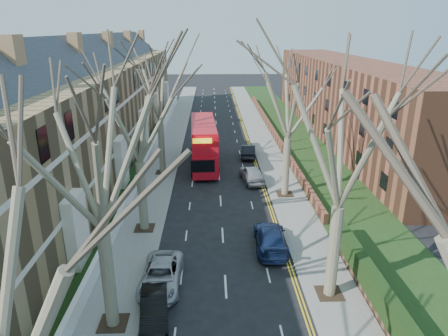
{
  "coord_description": "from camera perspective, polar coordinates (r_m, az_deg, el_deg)",
  "views": [
    {
      "loc": [
        -0.71,
        -10.3,
        14.0
      ],
      "look_at": [
        0.32,
        21.86,
        2.67
      ],
      "focal_mm": 32.0,
      "sensor_mm": 36.0,
      "label": 1
    }
  ],
  "objects": [
    {
      "name": "tree_right_far",
      "position": [
        33.27,
        9.47,
        10.92
      ],
      "size": [
        10.15,
        10.15,
        14.22
      ],
      "color": "#6E674E",
      "rests_on": "ground"
    },
    {
      "name": "tree_right_mid",
      "position": [
        19.89,
        17.11,
        5.63
      ],
      "size": [
        10.5,
        10.5,
        14.71
      ],
      "color": "#6E674E",
      "rests_on": "ground"
    },
    {
      "name": "terrace_left",
      "position": [
        44.1,
        -19.01,
        7.28
      ],
      "size": [
        9.7,
        78.0,
        13.6
      ],
      "color": "olive",
      "rests_on": "ground"
    },
    {
      "name": "double_decker_bus",
      "position": [
        42.47,
        -2.93,
        3.34
      ],
      "size": [
        3.19,
        11.15,
        4.62
      ],
      "rotation": [
        0.0,
        0.0,
        3.19
      ],
      "color": "red",
      "rests_on": "ground"
    },
    {
      "name": "flats_right",
      "position": [
        57.03,
        17.01,
        9.47
      ],
      "size": [
        13.97,
        54.0,
        10.0
      ],
      "color": "brown",
      "rests_on": "ground"
    },
    {
      "name": "pavement_left",
      "position": [
        51.5,
        -7.67,
        3.52
      ],
      "size": [
        3.0,
        102.0,
        0.12
      ],
      "primitive_type": "cube",
      "color": "slate",
      "rests_on": "ground"
    },
    {
      "name": "tree_left_dist",
      "position": [
        38.88,
        -9.42,
        12.59
      ],
      "size": [
        10.5,
        10.5,
        14.71
      ],
      "color": "#6E674E",
      "rests_on": "ground"
    },
    {
      "name": "pavement_right",
      "position": [
        51.67,
        5.71,
        3.65
      ],
      "size": [
        3.0,
        102.0,
        0.12
      ],
      "primitive_type": "cube",
      "color": "slate",
      "rests_on": "ground"
    },
    {
      "name": "car_left_far",
      "position": [
        23.83,
        -8.98,
        -14.9
      ],
      "size": [
        2.35,
        4.87,
        1.34
      ],
      "primitive_type": "imported",
      "rotation": [
        0.0,
        0.0,
        -0.03
      ],
      "color": "#ACACB2",
      "rests_on": "ground"
    },
    {
      "name": "car_left_mid",
      "position": [
        21.61,
        -9.93,
        -19.14
      ],
      "size": [
        1.8,
        3.99,
        1.27
      ],
      "primitive_type": "imported",
      "rotation": [
        0.0,
        0.0,
        0.12
      ],
      "color": "black",
      "rests_on": "ground"
    },
    {
      "name": "car_right_far",
      "position": [
        45.64,
        3.5,
        2.45
      ],
      "size": [
        1.95,
        4.51,
        1.45
      ],
      "primitive_type": "imported",
      "rotation": [
        0.0,
        0.0,
        3.04
      ],
      "color": "black",
      "rests_on": "ground"
    },
    {
      "name": "car_right_near",
      "position": [
        27.23,
        6.66,
        -9.9
      ],
      "size": [
        2.27,
        5.13,
        1.46
      ],
      "primitive_type": "imported",
      "rotation": [
        0.0,
        0.0,
        3.1
      ],
      "color": "#15234B",
      "rests_on": "ground"
    },
    {
      "name": "front_wall_left",
      "position": [
        43.96,
        -10.83,
        1.33
      ],
      "size": [
        0.3,
        78.0,
        1.0
      ],
      "color": "white",
      "rests_on": "ground"
    },
    {
      "name": "tree_left_mid",
      "position": [
        17.61,
        -18.26,
        3.79
      ],
      "size": [
        10.5,
        10.5,
        14.71
      ],
      "color": "#6E674E",
      "rests_on": "ground"
    },
    {
      "name": "car_right_mid",
      "position": [
        38.32,
        4.02,
        -0.85
      ],
      "size": [
        2.38,
        4.71,
        1.54
      ],
      "primitive_type": "imported",
      "rotation": [
        0.0,
        0.0,
        3.27
      ],
      "color": "gray",
      "rests_on": "ground"
    },
    {
      "name": "tree_left_far",
      "position": [
        27.19,
        -12.53,
        8.86
      ],
      "size": [
        10.15,
        10.15,
        14.22
      ],
      "color": "#6E674E",
      "rests_on": "ground"
    },
    {
      "name": "grass_verge_right",
      "position": [
        52.42,
        10.6,
        3.74
      ],
      "size": [
        6.0,
        102.0,
        0.06
      ],
      "color": "#1C3212",
      "rests_on": "ground"
    }
  ]
}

